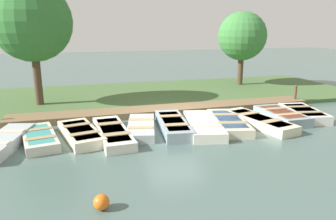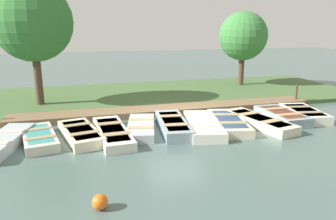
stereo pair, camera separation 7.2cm
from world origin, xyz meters
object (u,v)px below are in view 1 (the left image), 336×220
rowboat_4 (141,127)px  rowboat_2 (81,134)px  rowboat_0 (3,142)px  park_tree_far_left (32,22)px  rowboat_3 (113,133)px  rowboat_5 (173,125)px  rowboat_1 (39,138)px  rowboat_9 (281,116)px  rowboat_7 (229,122)px  park_tree_left (242,36)px  rowboat_8 (259,121)px  rowboat_6 (203,125)px  buoy (101,202)px  rowboat_10 (304,113)px  mooring_post_far (295,95)px

rowboat_4 → rowboat_2: bearing=-72.2°
rowboat_0 → park_tree_far_left: 6.81m
rowboat_3 → rowboat_5: rowboat_5 is taller
rowboat_1 → rowboat_9: bearing=79.8°
rowboat_7 → park_tree_left: size_ratio=0.69×
rowboat_1 → rowboat_8: 8.55m
rowboat_3 → park_tree_left: park_tree_left is taller
rowboat_3 → rowboat_4: (-0.39, 1.14, -0.00)m
park_tree_far_left → rowboat_9: bearing=63.4°
rowboat_0 → rowboat_1: rowboat_0 is taller
rowboat_4 → rowboat_6: size_ratio=0.86×
rowboat_7 → rowboat_8: (0.19, 1.29, 0.00)m
rowboat_1 → rowboat_8: (0.33, 8.54, 0.01)m
rowboat_9 → buoy: 9.62m
rowboat_4 → park_tree_far_left: (-5.04, -4.11, 3.98)m
rowboat_0 → rowboat_8: size_ratio=0.94×
rowboat_10 → park_tree_far_left: bearing=-103.9°
rowboat_4 → rowboat_6: bearing=92.0°
rowboat_7 → park_tree_left: 9.62m
rowboat_1 → park_tree_far_left: size_ratio=0.49×
rowboat_10 → mooring_post_far: mooring_post_far is taller
rowboat_5 → park_tree_left: (-7.65, 6.94, 3.11)m
buoy → park_tree_far_left: 11.24m
rowboat_5 → rowboat_6: bearing=83.7°
rowboat_8 → rowboat_0: bearing=-102.7°
rowboat_0 → rowboat_4: 4.83m
rowboat_6 → rowboat_3: bearing=-78.7°
rowboat_2 → park_tree_left: 13.33m
buoy → rowboat_5: bearing=147.7°
rowboat_2 → rowboat_6: bearing=74.3°
rowboat_4 → rowboat_10: bearing=102.3°
rowboat_6 → park_tree_left: bearing=156.4°
rowboat_8 → park_tree_left: 9.23m
rowboat_9 → rowboat_10: size_ratio=0.96×
park_tree_far_left → mooring_post_far: bearing=77.7°
rowboat_9 → rowboat_0: bearing=-87.7°
park_tree_left → rowboat_0: bearing=-58.6°
rowboat_7 → rowboat_6: bearing=-72.8°
mooring_post_far → park_tree_far_left: 13.53m
rowboat_4 → rowboat_9: bearing=101.7°
rowboat_4 → mooring_post_far: mooring_post_far is taller
rowboat_1 → park_tree_left: size_ratio=0.60×
rowboat_4 → rowboat_3: bearing=-58.4°
rowboat_0 → rowboat_7: rowboat_0 is taller
rowboat_5 → park_tree_far_left: bearing=-127.9°
rowboat_6 → rowboat_9: (-0.34, 3.78, 0.02)m
rowboat_3 → rowboat_5: bearing=91.1°
rowboat_3 → rowboat_6: (0.08, 3.56, 0.02)m
rowboat_5 → rowboat_6: rowboat_5 is taller
rowboat_2 → rowboat_9: size_ratio=1.16×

